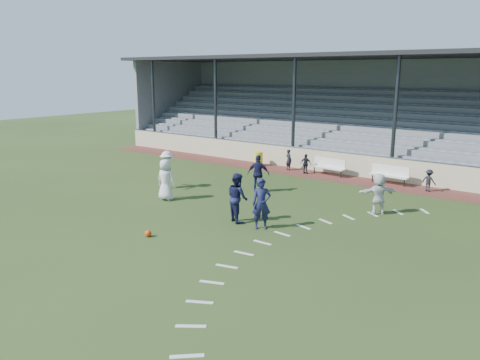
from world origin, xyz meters
name	(u,v)px	position (x,y,z in m)	size (l,w,h in m)	color
ground	(199,226)	(0.00, 0.00, 0.00)	(90.00, 90.00, 0.00)	#283B18
cinder_track	(329,177)	(0.00, 10.50, 0.01)	(34.00, 2.00, 0.02)	#522620
retaining_wall	(338,163)	(0.00, 11.55, 0.60)	(34.00, 0.18, 1.20)	beige
bench_left	(329,165)	(-0.17, 10.79, 0.58)	(2.03, 0.67, 0.95)	silver
bench_right	(389,173)	(3.22, 10.82, 0.58)	(2.02, 0.59, 0.95)	silver
trash_bin	(258,159)	(-4.78, 10.63, 0.45)	(0.53, 0.53, 0.85)	yellow
football	(148,233)	(-0.65, -1.92, 0.12)	(0.24, 0.24, 0.24)	#CF3F0C
player_white_lead	(166,180)	(-3.66, 1.84, 0.92)	(0.90, 0.58, 1.84)	silver
player_navy_lead	(261,204)	(1.99, 1.17, 0.94)	(0.69, 0.45, 1.88)	#16183D
player_navy_mid	(237,197)	(0.76, 1.34, 0.94)	(0.91, 0.71, 1.88)	#16183D
player_white_wing	(167,170)	(-5.16, 3.41, 0.92)	(1.19, 0.68, 1.84)	silver
player_navy_wing	(258,174)	(-1.19, 5.50, 0.89)	(1.04, 0.43, 1.78)	#16183D
player_white_back	(379,194)	(4.69, 5.50, 0.83)	(1.55, 0.49, 1.67)	silver
sub_left_near	(289,160)	(-2.66, 10.66, 0.63)	(0.44, 0.29, 1.21)	black
sub_left_far	(306,164)	(-1.37, 10.39, 0.57)	(0.65, 0.27, 1.11)	black
sub_right	(429,180)	(5.26, 10.44, 0.55)	(0.69, 0.40, 1.07)	black
grandstand	(372,127)	(0.01, 16.26, 2.20)	(34.60, 9.00, 6.61)	gray
penalty_arc	(295,251)	(4.12, 0.00, 0.01)	(3.89, 14.63, 0.01)	silver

